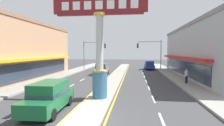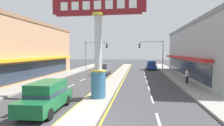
% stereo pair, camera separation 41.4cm
% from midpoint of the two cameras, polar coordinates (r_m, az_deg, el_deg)
% --- Properties ---
extents(ground_plane, '(160.00, 160.00, 0.00)m').
position_cam_midpoint_polar(ground_plane, '(10.72, -8.52, -17.39)').
color(ground_plane, '#3A3A3D').
extents(median_strip, '(2.06, 52.00, 0.14)m').
position_cam_midpoint_polar(median_strip, '(27.98, 2.35, -4.13)').
color(median_strip, gray).
rests_on(median_strip, ground).
extents(sidewalk_left, '(2.98, 60.00, 0.18)m').
position_cam_midpoint_polar(sidewalk_left, '(28.52, -16.69, -4.09)').
color(sidewalk_left, gray).
rests_on(sidewalk_left, ground).
extents(sidewalk_right, '(2.98, 60.00, 0.18)m').
position_cam_midpoint_polar(sidewalk_right, '(26.56, 21.88, -4.76)').
color(sidewalk_right, gray).
rests_on(sidewalk_right, ground).
extents(lane_markings, '(8.80, 52.00, 0.01)m').
position_cam_midpoint_polar(lane_markings, '(26.66, 2.03, -4.66)').
color(lane_markings, silver).
rests_on(lane_markings, ground).
extents(district_sign, '(7.50, 1.24, 8.08)m').
position_cam_midpoint_polar(district_sign, '(14.07, -3.68, 5.78)').
color(district_sign, '#33668C').
rests_on(district_sign, median_strip).
extents(storefront_left, '(10.43, 22.24, 8.04)m').
position_cam_midpoint_polar(storefront_left, '(28.32, -30.60, 3.48)').
color(storefront_left, tan).
rests_on(storefront_left, ground).
extents(storefront_right, '(10.89, 25.46, 7.75)m').
position_cam_midpoint_polar(storefront_right, '(30.00, 31.94, 3.15)').
color(storefront_right, '#999EA3').
rests_on(storefront_right, ground).
extents(traffic_light_left_side, '(4.86, 0.46, 6.20)m').
position_cam_midpoint_polar(traffic_light_left_side, '(37.77, -5.66, 4.22)').
color(traffic_light_left_side, slate).
rests_on(traffic_light_left_side, ground).
extents(traffic_light_right_side, '(4.86, 0.46, 6.20)m').
position_cam_midpoint_polar(traffic_light_right_side, '(36.19, 13.77, 4.16)').
color(traffic_light_right_side, slate).
rests_on(traffic_light_right_side, ground).
extents(suv_near_right_lane, '(2.01, 4.62, 1.90)m').
position_cam_midpoint_polar(suv_near_right_lane, '(29.61, -2.53, -1.92)').
color(suv_near_right_lane, '#4C5156').
rests_on(suv_near_right_lane, ground).
extents(suv_far_right_lane, '(2.13, 4.68, 1.90)m').
position_cam_midpoint_polar(suv_far_right_lane, '(12.25, -19.52, -10.06)').
color(suv_far_right_lane, '#14562D').
rests_on(suv_far_right_lane, ground).
extents(suv_near_left_lane, '(2.01, 4.62, 1.90)m').
position_cam_midpoint_polar(suv_near_left_lane, '(39.02, 12.91, -0.67)').
color(suv_near_left_lane, navy).
rests_on(suv_near_left_lane, ground).
extents(pedestrian_near_kerb, '(0.35, 0.45, 1.68)m').
position_cam_midpoint_polar(pedestrian_near_kerb, '(22.23, 23.75, -3.69)').
color(pedestrian_near_kerb, black).
rests_on(pedestrian_near_kerb, sidewalk_right).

